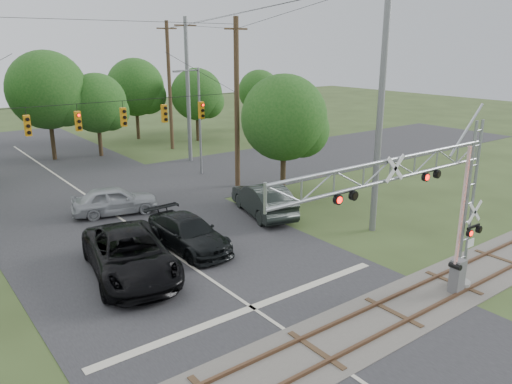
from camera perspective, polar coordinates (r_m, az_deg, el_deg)
ground at (r=16.29m, az=12.03°, el=-20.54°), size 160.00×160.00×0.00m
road_main at (r=23.00m, az=-7.21°, el=-8.60°), size 14.00×90.00×0.02m
road_cross at (r=35.14m, az=-18.76°, el=-0.43°), size 90.00×12.00×0.02m
railroad_track at (r=17.37m, az=6.84°, el=-17.53°), size 90.00×3.20×0.17m
crossing_gantry at (r=18.69m, az=18.70°, el=-1.11°), size 10.84×0.89×6.98m
traffic_signal_span at (r=30.56m, az=-15.67°, el=8.41°), size 19.34×0.36×11.50m
pickup_black at (r=22.46m, az=-14.20°, el=-6.93°), size 4.48×7.50×1.95m
car_dark at (r=24.84m, az=-7.76°, el=-4.68°), size 2.47×5.64×1.61m
sedan_silver at (r=30.74m, az=-15.83°, el=-0.91°), size 5.29×3.17×1.69m
suv_dark at (r=29.43m, az=0.83°, el=-0.83°), size 3.43×6.08×1.90m
streetlight at (r=38.24m, az=-6.67°, el=8.60°), size 2.16×0.22×8.09m
utility_poles at (r=33.11m, az=-14.71°, el=9.87°), size 25.52×26.64×13.34m
treeline at (r=42.96m, az=-26.93°, el=8.96°), size 54.15×30.77×9.33m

